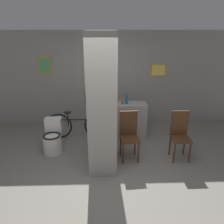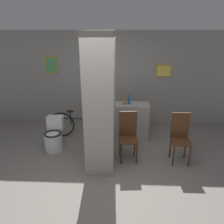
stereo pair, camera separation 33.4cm
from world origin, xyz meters
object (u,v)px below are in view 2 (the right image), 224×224
(chair_by_doorway, at_px, (180,136))
(bottle_tall, at_px, (129,100))
(chair_near_pillar, at_px, (128,134))
(toilet, at_px, (54,137))
(bicycle, at_px, (81,124))

(chair_by_doorway, distance_m, bottle_tall, 1.51)
(chair_by_doorway, bearing_deg, chair_near_pillar, 178.39)
(toilet, relative_size, chair_near_pillar, 0.71)
(chair_by_doorway, xyz_separation_m, bottle_tall, (-1.04, 1.01, 0.43))
(toilet, xyz_separation_m, bottle_tall, (1.71, 0.69, 0.68))
(toilet, relative_size, bicycle, 0.45)
(chair_near_pillar, bearing_deg, toilet, 165.00)
(toilet, relative_size, chair_by_doorway, 0.71)
(chair_by_doorway, relative_size, bottle_tall, 3.77)
(bicycle, bearing_deg, chair_near_pillar, -38.33)
(toilet, xyz_separation_m, chair_near_pillar, (1.68, -0.30, 0.25))
(chair_near_pillar, xyz_separation_m, bottle_tall, (0.03, 0.99, 0.43))
(chair_by_doorway, distance_m, bicycle, 2.46)
(bottle_tall, bearing_deg, chair_near_pillar, -91.76)
(chair_by_doorway, bearing_deg, bottle_tall, 135.41)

